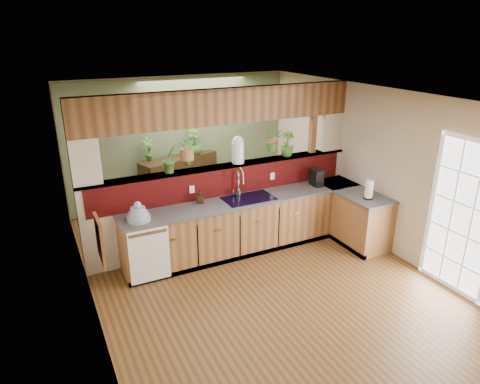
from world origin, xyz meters
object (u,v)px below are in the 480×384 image
soap_dispenser (200,197)px  coffee_maker (317,178)px  faucet (239,181)px  glass_jar (238,150)px  paper_towel (369,190)px  shelving_console (180,183)px  dish_stack (138,215)px

soap_dispenser → coffee_maker: size_ratio=0.73×
faucet → glass_jar: 0.51m
faucet → soap_dispenser: (-0.68, -0.00, -0.16)m
coffee_maker → glass_jar: 1.50m
soap_dispenser → paper_towel: size_ratio=0.63×
coffee_maker → paper_towel: (0.37, -0.88, 0.02)m
soap_dispenser → shelving_console: 2.21m
dish_stack → coffee_maker: size_ratio=1.16×
faucet → paper_towel: size_ratio=1.48×
paper_towel → shelving_console: paper_towel is taller
soap_dispenser → paper_towel: paper_towel is taller
dish_stack → paper_towel: 3.58m
soap_dispenser → coffee_maker: bearing=-3.6°
paper_towel → dish_stack: bearing=167.2°
coffee_maker → paper_towel: 0.95m
glass_jar → shelving_console: (-0.39, 1.90, -1.11)m
paper_towel → shelving_console: size_ratio=0.20×
dish_stack → paper_towel: size_ratio=1.00×
dish_stack → glass_jar: (1.77, 0.44, 0.62)m
glass_jar → shelving_console: 2.24m
coffee_maker → dish_stack: bearing=-173.1°
dish_stack → shelving_console: dish_stack is taller
soap_dispenser → coffee_maker: coffee_maker is taller
faucet → shelving_console: 2.24m
faucet → paper_towel: faucet is taller
glass_jar → coffee_maker: bearing=-15.0°
coffee_maker → shelving_console: coffee_maker is taller
coffee_maker → paper_towel: size_ratio=0.86×
dish_stack → soap_dispenser: dish_stack is taller
dish_stack → glass_jar: glass_jar is taller
dish_stack → shelving_console: bearing=59.4°
paper_towel → soap_dispenser: bearing=157.8°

